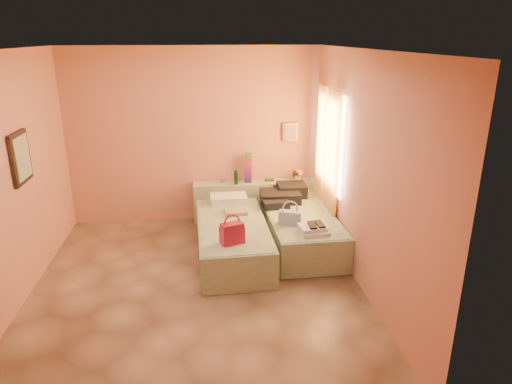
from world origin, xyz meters
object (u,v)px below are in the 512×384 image
bed_right (300,228)px  towel_stack (314,230)px  green_book (269,180)px  flower_vase (298,174)px  bed_left (233,239)px  headboard_ledge (256,201)px  water_bottle (236,178)px  blue_handbag (290,218)px  magenta_handbag (232,233)px

bed_right → towel_stack: towel_stack is taller
green_book → flower_vase: (0.45, -0.10, 0.11)m
bed_left → green_book: 1.61m
headboard_ledge → bed_left: size_ratio=1.02×
water_bottle → bed_right: bearing=-48.8°
flower_vase → towel_stack: (-0.13, -1.75, -0.23)m
water_bottle → towel_stack: (0.89, -1.72, -0.21)m
headboard_ledge → blue_handbag: blue_handbag is taller
bed_right → magenta_handbag: magenta_handbag is taller
headboard_ledge → water_bottle: bearing=-167.5°
green_book → bed_right: bearing=-65.4°
bed_left → towel_stack: (1.04, -0.47, 0.30)m
headboard_ledge → magenta_handbag: (-0.52, -1.95, 0.31)m
bed_right → blue_handbag: 0.59m
bed_left → towel_stack: towel_stack is taller
blue_handbag → headboard_ledge: bearing=117.7°
bed_left → bed_right: (1.01, 0.27, 0.00)m
bed_right → flower_vase: 1.15m
green_book → magenta_handbag: 2.15m
bed_right → flower_vase: flower_vase is taller
bed_right → water_bottle: bearing=129.8°
headboard_ledge → bed_right: bearing=-63.4°
blue_handbag → bed_left: bearing=-174.2°
magenta_handbag → towel_stack: (1.08, 0.16, -0.08)m
bed_left → green_book: green_book is taller
flower_vase → blue_handbag: size_ratio=0.84×
magenta_handbag → blue_handbag: (0.82, 0.49, -0.04)m
headboard_ledge → water_bottle: 0.55m
headboard_ledge → towel_stack: bearing=-72.7°
headboard_ledge → towel_stack: headboard_ledge is taller
flower_vase → blue_handbag: (-0.40, -1.42, -0.18)m
bed_left → flower_vase: bearing=46.1°
bed_right → green_book: (-0.29, 1.11, 0.41)m
green_book → flower_vase: bearing=-2.6°
green_book → towel_stack: bearing=-70.2°
bed_left → headboard_ledge: bearing=68.6°
green_book → blue_handbag: (0.06, -1.52, -0.07)m
headboard_ledge → flower_vase: flower_vase is taller
bed_right → flower_vase: (0.16, 1.01, 0.53)m
water_bottle → magenta_handbag: water_bottle is taller
magenta_handbag → green_book: bearing=49.5°
headboard_ledge → blue_handbag: size_ratio=6.83×
blue_handbag → towel_stack: size_ratio=0.86×
bed_left → green_book: bearing=61.1°
bed_left → green_book: (0.72, 1.38, 0.41)m
bed_right → green_book: size_ratio=12.76×
magenta_handbag → blue_handbag: bearing=11.1°
bed_left → flower_vase: 1.81m
flower_vase → magenta_handbag: bearing=-122.4°
bed_right → green_book: 1.22m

